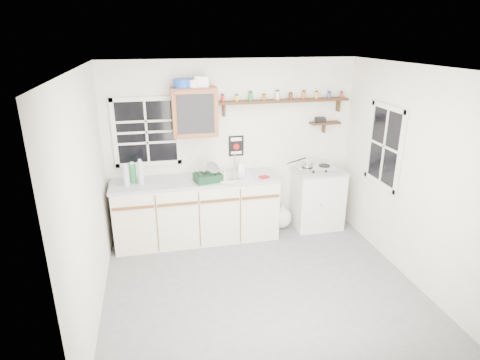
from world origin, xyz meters
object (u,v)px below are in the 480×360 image
spice_shelf (284,100)px  hotplate (316,168)px  main_cabinet (197,209)px  upper_cabinet (195,112)px  right_cabinet (317,198)px  dish_rack (209,175)px

spice_shelf → hotplate: (0.46, -0.21, -0.98)m
main_cabinet → upper_cabinet: size_ratio=3.55×
upper_cabinet → spice_shelf: size_ratio=0.34×
spice_shelf → hotplate: bearing=-24.2°
right_cabinet → spice_shelf: 1.57m
right_cabinet → dish_rack: 1.76m
upper_cabinet → dish_rack: upper_cabinet is taller
hotplate → dish_rack: bearing=-173.3°
main_cabinet → hotplate: bearing=0.2°
spice_shelf → dish_rack: (-1.14, -0.33, -0.92)m
right_cabinet → spice_shelf: size_ratio=0.48×
right_cabinet → upper_cabinet: size_ratio=1.40×
main_cabinet → upper_cabinet: 1.37m
hotplate → upper_cabinet: bearing=177.8°
right_cabinet → spice_shelf: spice_shelf is taller
right_cabinet → dish_rack: (-1.67, -0.14, 0.55)m
dish_rack → hotplate: size_ratio=0.73×
main_cabinet → dish_rack: bearing=-34.4°
spice_shelf → hotplate: 1.10m
hotplate → main_cabinet: bearing=-177.5°
main_cabinet → right_cabinet: (1.83, 0.03, -0.01)m
upper_cabinet → hotplate: size_ratio=1.18×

